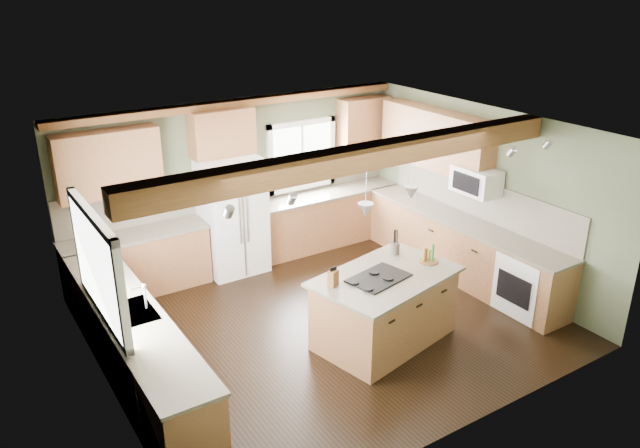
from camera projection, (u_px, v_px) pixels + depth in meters
floor at (325, 322)px, 8.33m from camera, size 5.60×5.60×0.00m
ceiling at (325, 132)px, 7.35m from camera, size 5.60×5.60×0.00m
wall_back at (238, 181)px, 9.79m from camera, size 5.60×0.00×5.60m
wall_left at (99, 290)px, 6.44m from camera, size 0.00×5.00×5.00m
wall_right at (483, 193)px, 9.25m from camera, size 0.00×5.00×5.00m
ceiling_beam at (363, 157)px, 6.82m from camera, size 5.55×0.26×0.26m
soffit_trim at (237, 103)px, 9.25m from camera, size 5.55×0.20×0.10m
backsplash_back at (239, 187)px, 9.81m from camera, size 5.58×0.03×0.58m
backsplash_right at (479, 198)px, 9.31m from camera, size 0.03×3.70×0.58m
base_cab_back_left at (138, 264)px, 8.98m from camera, size 2.02×0.60×0.88m
counter_back_left at (134, 235)px, 8.81m from camera, size 2.06×0.64×0.04m
base_cab_back_right at (327, 219)px, 10.63m from camera, size 2.62×0.60×0.88m
counter_back_right at (327, 193)px, 10.46m from camera, size 2.66×0.64×0.04m
base_cab_left at (135, 350)px, 6.95m from camera, size 0.60×3.70×0.88m
counter_left at (130, 314)px, 6.78m from camera, size 0.64×3.74×0.04m
base_cab_right at (461, 249)px, 9.46m from camera, size 0.60×3.70×0.88m
counter_right at (463, 221)px, 9.29m from camera, size 0.64×3.74×0.04m
upper_cab_back_left at (108, 163)px, 8.41m from camera, size 1.40×0.35×0.90m
upper_cab_over_fridge at (222, 133)px, 9.18m from camera, size 0.96×0.35×0.70m
upper_cab_right at (435, 139)px, 9.62m from camera, size 0.35×2.20×0.90m
upper_cab_back_corner at (363, 124)px, 10.56m from camera, size 0.90×0.35×0.90m
window_left at (96, 266)px, 6.39m from camera, size 0.04×1.60×1.05m
window_back at (301, 155)px, 10.26m from camera, size 1.10×0.04×1.00m
sink at (130, 313)px, 6.78m from camera, size 0.50×0.65×0.03m
faucet at (145, 297)px, 6.81m from camera, size 0.02×0.02×0.28m
dishwasher at (178, 415)px, 5.95m from camera, size 0.60×0.60×0.84m
oven at (529, 284)px, 8.45m from camera, size 0.60×0.72×0.84m
microwave at (476, 181)px, 9.01m from camera, size 0.40×0.70×0.38m
pendant_left at (366, 210)px, 6.97m from camera, size 0.18×0.18×0.16m
pendant_right at (411, 193)px, 7.52m from camera, size 0.18×0.18×0.16m
refrigerator at (232, 216)px, 9.50m from camera, size 0.90×0.74×1.80m
island at (384, 309)px, 7.78m from camera, size 1.85×1.35×0.88m
island_top at (386, 276)px, 7.61m from camera, size 1.98×1.48×0.04m
cooktop at (379, 278)px, 7.51m from camera, size 0.81×0.62×0.02m
knife_block at (333, 278)px, 7.31m from camera, size 0.14×0.12×0.19m
utensil_crock at (395, 248)px, 8.15m from camera, size 0.14×0.14×0.15m
bottle_tray at (429, 254)px, 7.91m from camera, size 0.33×0.33×0.23m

